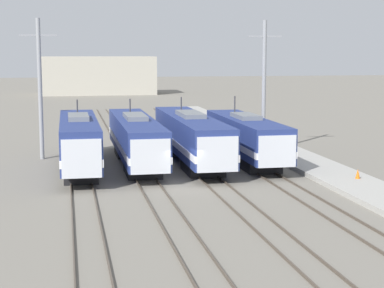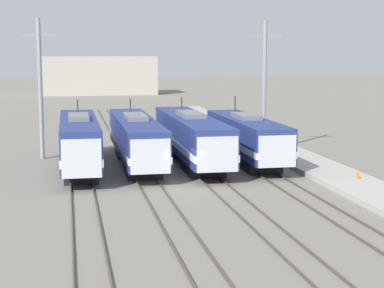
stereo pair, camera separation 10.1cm
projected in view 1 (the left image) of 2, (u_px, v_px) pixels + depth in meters
ground_plane at (183, 186)px, 43.59m from camera, size 400.00×400.00×0.00m
rail_pair_far_left at (82, 189)px, 42.29m from camera, size 1.51×120.00×0.15m
rail_pair_center_left at (150, 186)px, 43.15m from camera, size 1.51×120.00×0.15m
rail_pair_center_right at (216, 183)px, 44.01m from camera, size 1.51×120.00×0.15m
rail_pair_far_right at (279, 181)px, 44.88m from camera, size 1.51×120.00×0.15m
locomotive_far_left at (79, 143)px, 48.66m from camera, size 2.83×16.64×5.18m
locomotive_center_left at (136, 139)px, 51.20m from camera, size 2.96×18.92×5.04m
locomotive_center_right at (192, 137)px, 52.05m from camera, size 3.14×19.47×5.12m
locomotive_far_right at (247, 138)px, 52.50m from camera, size 3.04×16.32×5.22m
catenary_tower_left at (40, 87)px, 53.72m from camera, size 3.11×0.36×11.83m
catenary_tower_right at (264, 85)px, 57.45m from camera, size 3.11×0.36×11.83m
platform at (339, 177)px, 45.72m from camera, size 4.00×120.00×0.36m
traffic_cone at (358, 174)px, 44.18m from camera, size 0.33×0.33×0.68m
depot_building at (98, 75)px, 140.17m from camera, size 24.46×11.73×8.18m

